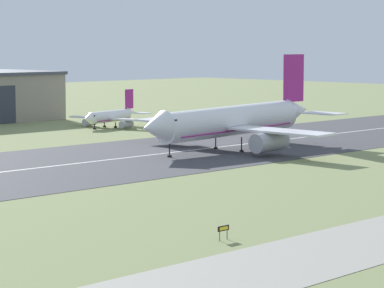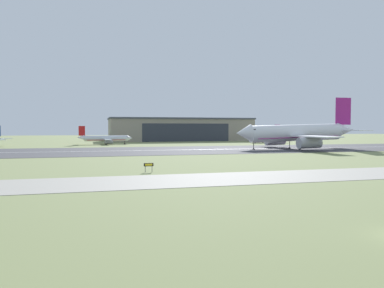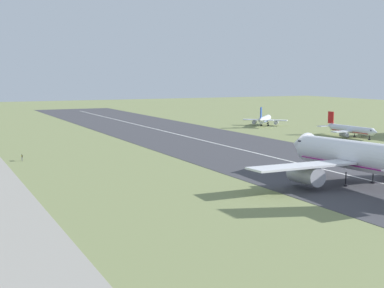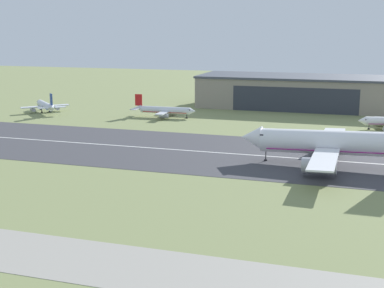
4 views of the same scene
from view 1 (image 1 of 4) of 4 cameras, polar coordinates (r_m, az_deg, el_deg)
ground_plane at (r=115.86m, az=2.84°, el=-4.44°), size 683.91×683.91×0.00m
runway_strip at (r=156.70m, az=-11.86°, el=-1.75°), size 443.91×48.91×0.06m
runway_centreline at (r=156.70m, az=-11.86°, el=-1.73°), size 399.52×0.70×0.01m
taxiway_road at (r=103.31m, az=11.43°, el=-5.86°), size 332.93×14.20×0.05m
airplane_landing at (r=184.96m, az=2.44°, el=1.39°), size 48.45×50.87×19.38m
airplane_parked_east at (r=237.02m, az=-5.15°, el=1.72°), size 21.58×24.65×9.63m
runway_sign at (r=100.59m, az=1.98°, el=-5.37°), size 1.72×0.13×1.62m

